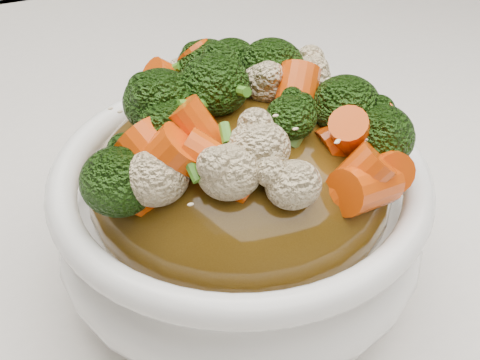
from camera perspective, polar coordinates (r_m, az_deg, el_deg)
name	(u,v)px	position (r m, az deg, el deg)	size (l,w,h in m)	color
tablecloth	(301,245)	(0.48, 4.79, -5.02)	(1.20, 0.80, 0.04)	white
bowl	(240,223)	(0.40, 0.00, -3.34)	(0.20, 0.20, 0.08)	white
sauce_base	(240,184)	(0.38, 0.00, -0.32)	(0.16, 0.16, 0.09)	#4C330D
carrots	(240,90)	(0.35, 0.00, 6.98)	(0.16, 0.16, 0.05)	#D64507
broccoli	(240,92)	(0.35, 0.00, 6.85)	(0.16, 0.16, 0.04)	black
cauliflower	(240,95)	(0.35, 0.00, 6.60)	(0.16, 0.16, 0.03)	beige
scallions	(240,89)	(0.35, 0.00, 7.11)	(0.12, 0.12, 0.02)	#3E7E1D
sesame_seeds	(240,89)	(0.35, 0.00, 7.11)	(0.14, 0.14, 0.01)	beige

